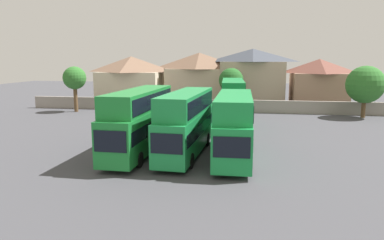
{
  "coord_description": "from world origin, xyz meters",
  "views": [
    {
      "loc": [
        4.74,
        -26.39,
        7.47
      ],
      "look_at": [
        0.0,
        3.0,
        2.34
      ],
      "focal_mm": 33.1,
      "sensor_mm": 36.0,
      "label": 1
    }
  ],
  "objects_px": {
    "house_terrace_far_right": "(318,83)",
    "tree_left_of_lot": "(75,79)",
    "tree_right_of_lot": "(365,85)",
    "bus_3": "(234,123)",
    "house_terrace_left": "(132,80)",
    "house_terrace_centre": "(199,78)",
    "bus_2": "(186,120)",
    "bus_4": "(193,107)",
    "tree_behind_wall": "(231,81)",
    "bus_1": "(139,118)",
    "bus_5": "(233,100)",
    "house_terrace_right": "(252,77)"
  },
  "relations": [
    {
      "from": "house_terrace_far_right",
      "to": "tree_left_of_lot",
      "type": "relative_size",
      "value": 1.31
    },
    {
      "from": "tree_right_of_lot",
      "to": "bus_3",
      "type": "bearing_deg",
      "value": -125.83
    },
    {
      "from": "house_terrace_left",
      "to": "house_terrace_centre",
      "type": "height_order",
      "value": "house_terrace_centre"
    },
    {
      "from": "house_terrace_centre",
      "to": "tree_right_of_lot",
      "type": "distance_m",
      "value": 25.36
    },
    {
      "from": "bus_2",
      "to": "bus_3",
      "type": "xyz_separation_m",
      "value": [
        3.73,
        -0.31,
        -0.05
      ]
    },
    {
      "from": "bus_4",
      "to": "house_terrace_left",
      "type": "xyz_separation_m",
      "value": [
        -13.4,
        17.92,
        2.1
      ]
    },
    {
      "from": "bus_3",
      "to": "bus_4",
      "type": "height_order",
      "value": "bus_3"
    },
    {
      "from": "tree_behind_wall",
      "to": "tree_right_of_lot",
      "type": "relative_size",
      "value": 0.93
    },
    {
      "from": "house_terrace_far_right",
      "to": "tree_left_of_lot",
      "type": "bearing_deg",
      "value": -163.13
    },
    {
      "from": "tree_behind_wall",
      "to": "house_terrace_centre",
      "type": "bearing_deg",
      "value": 132.06
    },
    {
      "from": "bus_1",
      "to": "tree_left_of_lot",
      "type": "distance_m",
      "value": 26.18
    },
    {
      "from": "house_terrace_left",
      "to": "house_terrace_far_right",
      "type": "distance_m",
      "value": 30.5
    },
    {
      "from": "bus_5",
      "to": "house_terrace_far_right",
      "type": "bearing_deg",
      "value": 141.28
    },
    {
      "from": "bus_3",
      "to": "bus_5",
      "type": "xyz_separation_m",
      "value": [
        -0.76,
        13.8,
        0.15
      ]
    },
    {
      "from": "bus_5",
      "to": "house_terrace_centre",
      "type": "bearing_deg",
      "value": -164.3
    },
    {
      "from": "house_terrace_centre",
      "to": "house_terrace_left",
      "type": "bearing_deg",
      "value": -175.43
    },
    {
      "from": "bus_2",
      "to": "house_terrace_far_right",
      "type": "relative_size",
      "value": 1.29
    },
    {
      "from": "bus_3",
      "to": "house_terrace_far_right",
      "type": "relative_size",
      "value": 1.27
    },
    {
      "from": "bus_2",
      "to": "house_terrace_centre",
      "type": "xyz_separation_m",
      "value": [
        -3.52,
        32.22,
        1.57
      ]
    },
    {
      "from": "house_terrace_left",
      "to": "tree_right_of_lot",
      "type": "bearing_deg",
      "value": -15.94
    },
    {
      "from": "tree_right_of_lot",
      "to": "bus_5",
      "type": "bearing_deg",
      "value": -154.17
    },
    {
      "from": "bus_1",
      "to": "bus_3",
      "type": "relative_size",
      "value": 1.06
    },
    {
      "from": "tree_left_of_lot",
      "to": "bus_4",
      "type": "bearing_deg",
      "value": -21.3
    },
    {
      "from": "bus_1",
      "to": "tree_behind_wall",
      "type": "xyz_separation_m",
      "value": [
        5.88,
        26.11,
        1.48
      ]
    },
    {
      "from": "house_terrace_right",
      "to": "tree_left_of_lot",
      "type": "bearing_deg",
      "value": -154.69
    },
    {
      "from": "house_terrace_centre",
      "to": "tree_right_of_lot",
      "type": "relative_size",
      "value": 1.67
    },
    {
      "from": "bus_2",
      "to": "tree_left_of_lot",
      "type": "xyz_separation_m",
      "value": [
        -19.77,
        20.46,
        1.97
      ]
    },
    {
      "from": "bus_2",
      "to": "house_terrace_centre",
      "type": "distance_m",
      "value": 32.45
    },
    {
      "from": "bus_3",
      "to": "bus_4",
      "type": "bearing_deg",
      "value": -159.7
    },
    {
      "from": "bus_2",
      "to": "tree_right_of_lot",
      "type": "xyz_separation_m",
      "value": [
        19.45,
        21.46,
        1.47
      ]
    },
    {
      "from": "bus_3",
      "to": "house_terrace_right",
      "type": "distance_m",
      "value": 32.69
    },
    {
      "from": "bus_2",
      "to": "tree_left_of_lot",
      "type": "relative_size",
      "value": 1.69
    },
    {
      "from": "bus_4",
      "to": "tree_behind_wall",
      "type": "distance_m",
      "value": 13.34
    },
    {
      "from": "house_terrace_left",
      "to": "tree_right_of_lot",
      "type": "xyz_separation_m",
      "value": [
        34.46,
        -9.84,
        0.2
      ]
    },
    {
      "from": "bus_3",
      "to": "tree_left_of_lot",
      "type": "bearing_deg",
      "value": -132.49
    },
    {
      "from": "bus_4",
      "to": "tree_behind_wall",
      "type": "relative_size",
      "value": 1.78
    },
    {
      "from": "bus_1",
      "to": "house_terrace_centre",
      "type": "distance_m",
      "value": 32.41
    },
    {
      "from": "house_terrace_centre",
      "to": "tree_right_of_lot",
      "type": "bearing_deg",
      "value": -25.11
    },
    {
      "from": "tree_left_of_lot",
      "to": "house_terrace_left",
      "type": "bearing_deg",
      "value": 66.32
    },
    {
      "from": "bus_1",
      "to": "house_terrace_left",
      "type": "bearing_deg",
      "value": -159.03
    },
    {
      "from": "tree_right_of_lot",
      "to": "bus_1",
      "type": "bearing_deg",
      "value": -137.02
    },
    {
      "from": "tree_behind_wall",
      "to": "bus_5",
      "type": "bearing_deg",
      "value": -86.13
    },
    {
      "from": "bus_2",
      "to": "house_terrace_right",
      "type": "xyz_separation_m",
      "value": [
        5.25,
        32.29,
        1.87
      ]
    },
    {
      "from": "bus_4",
      "to": "house_terrace_right",
      "type": "height_order",
      "value": "house_terrace_right"
    },
    {
      "from": "house_terrace_left",
      "to": "house_terrace_right",
      "type": "xyz_separation_m",
      "value": [
        20.26,
        0.99,
        0.6
      ]
    },
    {
      "from": "bus_5",
      "to": "bus_2",
      "type": "bearing_deg",
      "value": -15.85
    },
    {
      "from": "house_terrace_far_right",
      "to": "tree_left_of_lot",
      "type": "xyz_separation_m",
      "value": [
        -35.25,
        -10.69,
        0.92
      ]
    },
    {
      "from": "bus_3",
      "to": "house_terrace_far_right",
      "type": "distance_m",
      "value": 33.6
    },
    {
      "from": "bus_5",
      "to": "tree_left_of_lot",
      "type": "relative_size",
      "value": 1.68
    },
    {
      "from": "house_terrace_left",
      "to": "tree_behind_wall",
      "type": "xyz_separation_m",
      "value": [
        17.14,
        -5.34,
        0.28
      ]
    }
  ]
}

